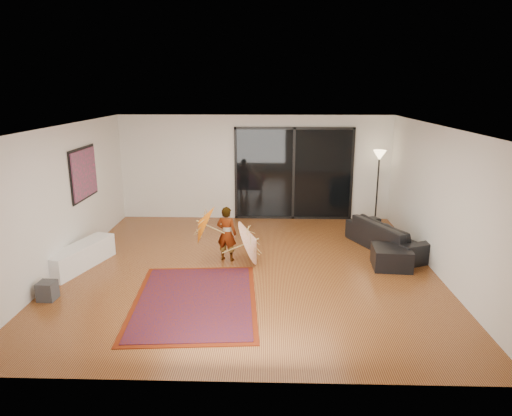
{
  "coord_description": "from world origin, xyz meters",
  "views": [
    {
      "loc": [
        0.37,
        -8.18,
        3.39
      ],
      "look_at": [
        0.12,
        0.39,
        1.1
      ],
      "focal_mm": 32.0,
      "sensor_mm": 36.0,
      "label": 1
    }
  ],
  "objects_px": {
    "media_console": "(81,256)",
    "ottoman": "(391,257)",
    "child": "(227,234)",
    "sofa": "(389,236)"
  },
  "relations": [
    {
      "from": "sofa",
      "to": "ottoman",
      "type": "distance_m",
      "value": 1.05
    },
    {
      "from": "sofa",
      "to": "ottoman",
      "type": "bearing_deg",
      "value": 143.86
    },
    {
      "from": "sofa",
      "to": "ottoman",
      "type": "height_order",
      "value": "sofa"
    },
    {
      "from": "media_console",
      "to": "ottoman",
      "type": "distance_m",
      "value": 5.99
    },
    {
      "from": "sofa",
      "to": "ottoman",
      "type": "relative_size",
      "value": 3.01
    },
    {
      "from": "ottoman",
      "to": "child",
      "type": "distance_m",
      "value": 3.24
    },
    {
      "from": "media_console",
      "to": "child",
      "type": "relative_size",
      "value": 1.47
    },
    {
      "from": "ottoman",
      "to": "child",
      "type": "height_order",
      "value": "child"
    },
    {
      "from": "sofa",
      "to": "child",
      "type": "xyz_separation_m",
      "value": [
        -3.42,
        -0.72,
        0.25
      ]
    },
    {
      "from": "media_console",
      "to": "child",
      "type": "distance_m",
      "value": 2.84
    }
  ]
}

